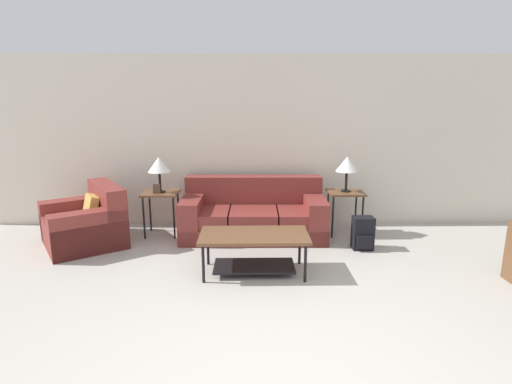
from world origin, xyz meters
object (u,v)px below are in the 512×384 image
Objects in this scene: couch at (254,216)px; side_table_left at (161,197)px; armchair at (87,223)px; backpack at (363,233)px; table_lamp_right at (347,165)px; table_lamp_left at (159,165)px; coffee_table at (254,244)px; side_table_right at (345,197)px.

couch reaches higher than side_table_left.
backpack is at bearing -4.12° from armchair.
backpack is (0.10, -0.63, -0.82)m from table_lamp_right.
table_lamp_right is (3.61, 0.36, 0.74)m from armchair.
armchair is at bearing -159.05° from side_table_left.
backpack is (2.77, -0.63, -0.82)m from table_lamp_left.
couch is at bearing -1.48° from side_table_left.
table_lamp_left is 2.96m from backpack.
coffee_table is at bearing -23.72° from armchair.
table_lamp_left is at bearing -45.00° from side_table_left.
couch is 1.33m from coffee_table.
table_lamp_left is at bearing 134.35° from coffee_table.
couch is at bearing 8.15° from armchair.
armchair is 1.17× the size of coffee_table.
couch is at bearing -1.48° from table_lamp_left.
side_table_right is (1.34, 1.36, 0.22)m from coffee_table.
couch is 4.03× the size of table_lamp_right.
armchair is 1.25m from table_lamp_left.
couch is 4.03× the size of table_lamp_left.
side_table_left is 2.71m from table_lamp_right.
armchair is at bearing 175.88° from backpack.
armchair is 2.80× the size of table_lamp_right.
table_lamp_right is at bearing 0.00° from table_lamp_left.
side_table_right is at bearing 0.00° from table_lamp_left.
table_lamp_left reaches higher than side_table_left.
table_lamp_left is (-1.34, 0.03, 0.74)m from couch.
side_table_left and side_table_right have the same top height.
backpack is at bearing -12.78° from side_table_left.
table_lamp_right reaches higher than couch.
coffee_table reaches higher than backpack.
couch is 1.36m from side_table_right.
couch is 4.69× the size of backpack.
side_table_right is 0.73m from backpack.
armchair is at bearing -171.85° from couch.
coffee_table is 1.62m from backpack.
coffee_table is (2.27, -1.00, 0.06)m from armchair.
backpack is (1.43, -0.59, -0.08)m from couch.
backpack is at bearing -12.78° from table_lamp_left.
side_table_right is 2.71m from table_lamp_left.
side_table_left is (-1.33, 1.36, 0.22)m from coffee_table.
armchair reaches higher than backpack.
backpack is (1.44, 0.73, -0.13)m from coffee_table.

